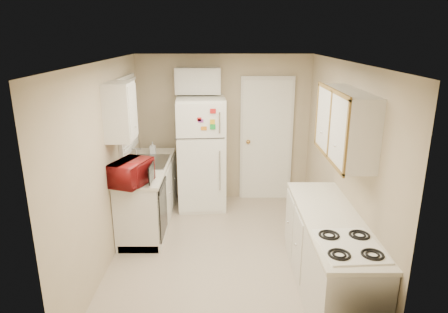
{
  "coord_description": "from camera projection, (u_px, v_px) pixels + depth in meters",
  "views": [
    {
      "loc": [
        -0.01,
        -4.52,
        2.69
      ],
      "look_at": [
        0.0,
        0.5,
        1.15
      ],
      "focal_mm": 32.0,
      "sensor_mm": 36.0,
      "label": 1
    }
  ],
  "objects": [
    {
      "name": "wall_right",
      "position": [
        341.0,
        165.0,
        4.75
      ],
      "size": [
        3.8,
        3.8,
        0.0
      ],
      "primitive_type": "plane",
      "color": "#BEAC8D",
      "rests_on": "floor"
    },
    {
      "name": "cabinet_over_fridge",
      "position": [
        198.0,
        81.0,
        6.19
      ],
      "size": [
        0.7,
        0.3,
        0.4
      ],
      "primitive_type": "cube",
      "color": "silver",
      "rests_on": "wall_back"
    },
    {
      "name": "microwave",
      "position": [
        131.0,
        173.0,
        4.93
      ],
      "size": [
        0.61,
        0.46,
        0.36
      ],
      "primitive_type": "imported",
      "rotation": [
        0.0,
        0.0,
        1.23
      ],
      "color": "maroon",
      "rests_on": "left_counter"
    },
    {
      "name": "ceiling",
      "position": [
        224.0,
        62.0,
        4.4
      ],
      "size": [
        3.8,
        3.8,
        0.0
      ],
      "primitive_type": "plane",
      "color": "white",
      "rests_on": "floor"
    },
    {
      "name": "wall_front",
      "position": [
        225.0,
        245.0,
        2.94
      ],
      "size": [
        2.8,
        2.8,
        0.0
      ],
      "primitive_type": "plane",
      "color": "#BEAC8D",
      "rests_on": "floor"
    },
    {
      "name": "floor",
      "position": [
        224.0,
        254.0,
        5.1
      ],
      "size": [
        3.8,
        3.8,
        0.0
      ],
      "primitive_type": "plane",
      "color": "beige",
      "rests_on": "ground"
    },
    {
      "name": "dishwasher",
      "position": [
        163.0,
        209.0,
        5.25
      ],
      "size": [
        0.03,
        0.58,
        0.72
      ],
      "primitive_type": "cube",
      "color": "black",
      "rests_on": "floor"
    },
    {
      "name": "right_counter",
      "position": [
        328.0,
        256.0,
        4.21
      ],
      "size": [
        0.6,
        2.0,
        0.9
      ],
      "primitive_type": "cube",
      "color": "silver",
      "rests_on": "floor"
    },
    {
      "name": "soap_bottle",
      "position": [
        153.0,
        148.0,
        6.21
      ],
      "size": [
        0.09,
        0.09,
        0.19
      ],
      "primitive_type": "imported",
      "rotation": [
        0.0,
        0.0,
        0.04
      ],
      "color": "silver",
      "rests_on": "left_counter"
    },
    {
      "name": "wall_back",
      "position": [
        224.0,
        129.0,
        6.57
      ],
      "size": [
        2.8,
        2.8,
        0.0
      ],
      "primitive_type": "plane",
      "color": "#BEAC8D",
      "rests_on": "floor"
    },
    {
      "name": "stove",
      "position": [
        344.0,
        296.0,
        3.66
      ],
      "size": [
        0.55,
        0.66,
        0.77
      ],
      "primitive_type": "cube",
      "rotation": [
        0.0,
        0.0,
        0.07
      ],
      "color": "white",
      "rests_on": "floor"
    },
    {
      "name": "window_blinds",
      "position": [
        128.0,
        115.0,
        5.64
      ],
      "size": [
        0.1,
        0.98,
        1.08
      ],
      "primitive_type": "cube",
      "color": "silver",
      "rests_on": "wall_left"
    },
    {
      "name": "upper_cabinet_left",
      "position": [
        120.0,
        112.0,
        4.79
      ],
      "size": [
        0.3,
        0.45,
        0.7
      ],
      "primitive_type": "cube",
      "color": "silver",
      "rests_on": "wall_left"
    },
    {
      "name": "sink",
      "position": [
        149.0,
        164.0,
        5.85
      ],
      "size": [
        0.54,
        0.74,
        0.16
      ],
      "primitive_type": "cube",
      "color": "gray",
      "rests_on": "left_counter"
    },
    {
      "name": "wall_left",
      "position": [
        107.0,
        165.0,
        4.75
      ],
      "size": [
        3.8,
        3.8,
        0.0
      ],
      "primitive_type": "plane",
      "color": "#BEAC8D",
      "rests_on": "floor"
    },
    {
      "name": "interior_door",
      "position": [
        266.0,
        140.0,
        6.58
      ],
      "size": [
        0.86,
        0.06,
        2.08
      ],
      "primitive_type": "cube",
      "color": "white",
      "rests_on": "floor"
    },
    {
      "name": "refrigerator",
      "position": [
        201.0,
        153.0,
        6.3
      ],
      "size": [
        0.78,
        0.76,
        1.78
      ],
      "primitive_type": "cube",
      "rotation": [
        0.0,
        0.0,
        0.07
      ],
      "color": "white",
      "rests_on": "floor"
    },
    {
      "name": "upper_cabinet_right",
      "position": [
        346.0,
        125.0,
        4.1
      ],
      "size": [
        0.3,
        1.2,
        0.7
      ],
      "primitive_type": "cube",
      "color": "silver",
      "rests_on": "wall_right"
    },
    {
      "name": "left_counter",
      "position": [
        149.0,
        194.0,
        5.83
      ],
      "size": [
        0.6,
        1.8,
        0.9
      ],
      "primitive_type": "cube",
      "color": "silver",
      "rests_on": "floor"
    }
  ]
}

